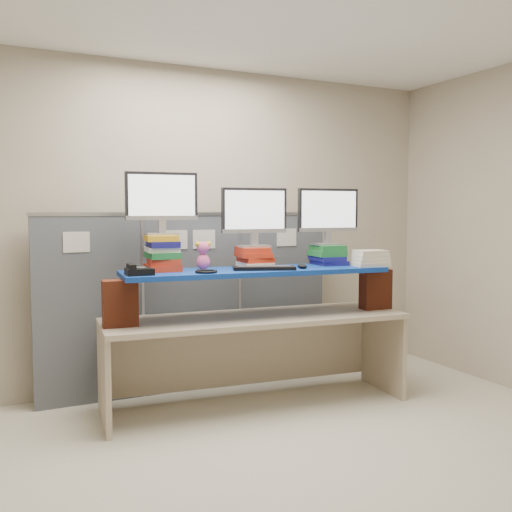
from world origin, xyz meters
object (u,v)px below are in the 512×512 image
monitor_right (328,213)px  blue_board (256,271)px  keyboard (264,268)px  monitor_left (162,199)px  desk (256,334)px  monitor_center (254,214)px  desk_phone (138,271)px

monitor_right → blue_board: bearing=-170.2°
monitor_right → keyboard: bearing=-162.2°
blue_board → monitor_left: (-0.69, 0.18, 0.55)m
monitor_right → keyboard: monitor_right is taller
desk → keyboard: keyboard is taller
blue_board → keyboard: bearing=-70.4°
desk → keyboard: size_ratio=4.84×
monitor_center → monitor_right: 0.65m
desk → monitor_left: size_ratio=4.47×
blue_board → desk_phone: size_ratio=10.66×
blue_board → monitor_right: monitor_right is taller
monitor_left → keyboard: 0.93m
blue_board → monitor_right: size_ratio=3.82×
monitor_left → desk_phone: bearing=-133.2°
blue_board → desk_phone: bearing=-173.1°
monitor_left → monitor_center: (0.74, -0.07, -0.11)m
monitor_right → desk_phone: size_ratio=2.79×
monitor_center → monitor_right: size_ratio=1.00×
desk → keyboard: (0.02, -0.09, 0.53)m
desk → desk_phone: desk_phone is taller
blue_board → monitor_center: (0.04, 0.12, 0.45)m
monitor_left → monitor_center: bearing=0.0°
monitor_center → desk_phone: 1.06m
desk_phone → desk: bearing=4.7°
keyboard → blue_board: bearing=124.1°
blue_board → desk_phone: 0.93m
desk_phone → monitor_center: bearing=11.3°
monitor_right → keyboard: 0.80m
blue_board → desk: bearing=0.0°
monitor_right → keyboard: size_ratio=1.08×
monitor_right → keyboard: (-0.67, -0.15, -0.42)m
blue_board → monitor_center: 0.46m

